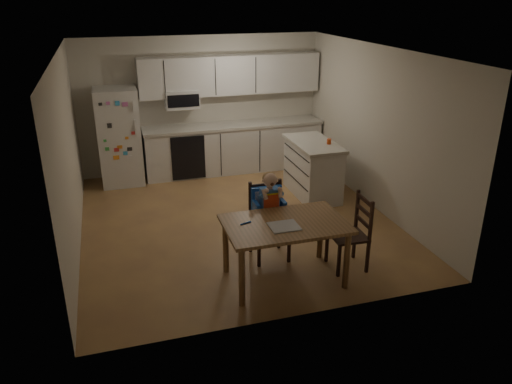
{
  "coord_description": "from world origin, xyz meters",
  "views": [
    {
      "loc": [
        -1.7,
        -6.64,
        3.27
      ],
      "look_at": [
        -0.04,
        -1.17,
        0.92
      ],
      "focal_mm": 35.0,
      "sensor_mm": 36.0,
      "label": 1
    }
  ],
  "objects_px": {
    "chair_booster": "(269,206)",
    "red_cup": "(329,141)",
    "dining_table": "(285,230)",
    "chair_side": "(356,228)",
    "refrigerator": "(119,137)",
    "kitchen_island": "(313,169)"
  },
  "relations": [
    {
      "from": "red_cup",
      "to": "dining_table",
      "type": "xyz_separation_m",
      "value": [
        -1.55,
        -2.21,
        -0.32
      ]
    },
    {
      "from": "dining_table",
      "to": "chair_side",
      "type": "xyz_separation_m",
      "value": [
        0.94,
        0.05,
        -0.12
      ]
    },
    {
      "from": "kitchen_island",
      "to": "dining_table",
      "type": "relative_size",
      "value": 0.89
    },
    {
      "from": "red_cup",
      "to": "dining_table",
      "type": "bearing_deg",
      "value": -124.98
    },
    {
      "from": "refrigerator",
      "to": "chair_side",
      "type": "bearing_deg",
      "value": -55.87
    },
    {
      "from": "chair_booster",
      "to": "red_cup",
      "type": "bearing_deg",
      "value": 46.39
    },
    {
      "from": "dining_table",
      "to": "chair_booster",
      "type": "relative_size",
      "value": 1.21
    },
    {
      "from": "dining_table",
      "to": "chair_booster",
      "type": "distance_m",
      "value": 0.62
    },
    {
      "from": "chair_booster",
      "to": "chair_side",
      "type": "bearing_deg",
      "value": -30.67
    },
    {
      "from": "refrigerator",
      "to": "chair_booster",
      "type": "relative_size",
      "value": 1.45
    },
    {
      "from": "chair_side",
      "to": "red_cup",
      "type": "bearing_deg",
      "value": 166.5
    },
    {
      "from": "red_cup",
      "to": "chair_side",
      "type": "xyz_separation_m",
      "value": [
        -0.6,
        -2.17,
        -0.44
      ]
    },
    {
      "from": "kitchen_island",
      "to": "chair_booster",
      "type": "bearing_deg",
      "value": -127.59
    },
    {
      "from": "refrigerator",
      "to": "dining_table",
      "type": "relative_size",
      "value": 1.2
    },
    {
      "from": "refrigerator",
      "to": "kitchen_island",
      "type": "height_order",
      "value": "refrigerator"
    },
    {
      "from": "refrigerator",
      "to": "dining_table",
      "type": "height_order",
      "value": "refrigerator"
    },
    {
      "from": "refrigerator",
      "to": "chair_side",
      "type": "distance_m",
      "value": 4.69
    },
    {
      "from": "refrigerator",
      "to": "kitchen_island",
      "type": "bearing_deg",
      "value": -26.73
    },
    {
      "from": "refrigerator",
      "to": "dining_table",
      "type": "bearing_deg",
      "value": -66.79
    },
    {
      "from": "refrigerator",
      "to": "chair_side",
      "type": "xyz_separation_m",
      "value": [
        2.62,
        -3.87,
        -0.31
      ]
    },
    {
      "from": "chair_booster",
      "to": "chair_side",
      "type": "xyz_separation_m",
      "value": [
        0.94,
        -0.57,
        -0.17
      ]
    },
    {
      "from": "dining_table",
      "to": "kitchen_island",
      "type": "bearing_deg",
      "value": 60.3
    }
  ]
}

